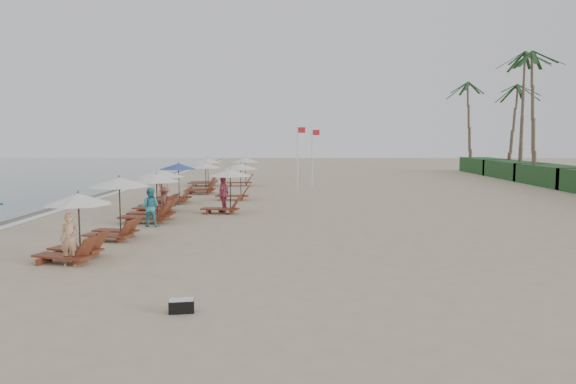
{
  "coord_description": "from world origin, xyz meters",
  "views": [
    {
      "loc": [
        1.17,
        -20.13,
        3.8
      ],
      "look_at": [
        0.91,
        4.11,
        1.3
      ],
      "focal_mm": 32.8,
      "sensor_mm": 36.0,
      "label": 1
    }
  ],
  "objects_px": {
    "lounger_station_0": "(73,226)",
    "beachgoer_far_a": "(224,194)",
    "lounger_station_4": "(174,185)",
    "beachgoer_mid_b": "(165,202)",
    "lounger_station_2": "(150,200)",
    "lounger_station_3": "(158,189)",
    "lounger_station_5": "(202,178)",
    "beachgoer_near": "(70,239)",
    "inland_station_2": "(243,169)",
    "beachgoer_far_b": "(163,187)",
    "lounger_station_1": "(115,205)",
    "beachgoer_mid_a": "(150,207)",
    "lounger_station_6": "(204,174)",
    "inland_station_1": "(237,178)",
    "duffel_bag": "(181,306)",
    "inland_station_0": "(226,186)",
    "flag_pole_near": "(298,154)"
  },
  "relations": [
    {
      "from": "inland_station_2",
      "to": "beachgoer_near",
      "type": "bearing_deg",
      "value": -95.62
    },
    {
      "from": "beachgoer_far_b",
      "to": "flag_pole_near",
      "type": "bearing_deg",
      "value": -2.99
    },
    {
      "from": "lounger_station_5",
      "to": "beachgoer_mid_b",
      "type": "relative_size",
      "value": 1.74
    },
    {
      "from": "lounger_station_3",
      "to": "beachgoer_mid_b",
      "type": "bearing_deg",
      "value": -66.52
    },
    {
      "from": "lounger_station_0",
      "to": "beachgoer_near",
      "type": "xyz_separation_m",
      "value": [
        0.18,
        -0.68,
        -0.27
      ]
    },
    {
      "from": "lounger_station_4",
      "to": "lounger_station_6",
      "type": "distance_m",
      "value": 10.86
    },
    {
      "from": "beachgoer_far_a",
      "to": "flag_pole_near",
      "type": "xyz_separation_m",
      "value": [
        3.9,
        10.76,
        1.71
      ]
    },
    {
      "from": "lounger_station_3",
      "to": "beachgoer_near",
      "type": "distance_m",
      "value": 11.45
    },
    {
      "from": "lounger_station_1",
      "to": "beachgoer_far_b",
      "type": "relative_size",
      "value": 1.45
    },
    {
      "from": "inland_station_2",
      "to": "duffel_bag",
      "type": "relative_size",
      "value": 4.75
    },
    {
      "from": "lounger_station_0",
      "to": "beachgoer_far_a",
      "type": "xyz_separation_m",
      "value": [
        3.26,
        10.69,
        -0.14
      ]
    },
    {
      "from": "lounger_station_3",
      "to": "inland_station_0",
      "type": "xyz_separation_m",
      "value": [
        3.59,
        -0.42,
        0.23
      ]
    },
    {
      "from": "lounger_station_3",
      "to": "beachgoer_far_b",
      "type": "height_order",
      "value": "lounger_station_3"
    },
    {
      "from": "lounger_station_2",
      "to": "beachgoer_mid_b",
      "type": "distance_m",
      "value": 1.23
    },
    {
      "from": "beachgoer_mid_a",
      "to": "flag_pole_near",
      "type": "xyz_separation_m",
      "value": [
        6.47,
        15.16,
        1.79
      ]
    },
    {
      "from": "beachgoer_near",
      "to": "lounger_station_6",
      "type": "bearing_deg",
      "value": 89.59
    },
    {
      "from": "beachgoer_far_b",
      "to": "beachgoer_near",
      "type": "bearing_deg",
      "value": -123.53
    },
    {
      "from": "inland_station_1",
      "to": "beachgoer_mid_a",
      "type": "xyz_separation_m",
      "value": [
        -2.67,
        -9.88,
        -0.51
      ]
    },
    {
      "from": "lounger_station_1",
      "to": "beachgoer_far_a",
      "type": "xyz_separation_m",
      "value": [
        3.1,
        7.24,
        -0.38
      ]
    },
    {
      "from": "lounger_station_0",
      "to": "beachgoer_near",
      "type": "bearing_deg",
      "value": -74.91
    },
    {
      "from": "lounger_station_2",
      "to": "lounger_station_3",
      "type": "relative_size",
      "value": 1.01
    },
    {
      "from": "beachgoer_near",
      "to": "beachgoer_far_b",
      "type": "distance_m",
      "value": 16.38
    },
    {
      "from": "inland_station_2",
      "to": "beachgoer_mid_b",
      "type": "distance_m",
      "value": 17.04
    },
    {
      "from": "lounger_station_5",
      "to": "beachgoer_near",
      "type": "height_order",
      "value": "lounger_station_5"
    },
    {
      "from": "inland_station_0",
      "to": "flag_pole_near",
      "type": "xyz_separation_m",
      "value": [
        3.71,
        11.12,
        1.22
      ]
    },
    {
      "from": "inland_station_0",
      "to": "beachgoer_near",
      "type": "xyz_separation_m",
      "value": [
        -3.26,
        -11.02,
        -0.61
      ]
    },
    {
      "from": "lounger_station_1",
      "to": "duffel_bag",
      "type": "relative_size",
      "value": 4.27
    },
    {
      "from": "lounger_station_6",
      "to": "flag_pole_near",
      "type": "relative_size",
      "value": 0.56
    },
    {
      "from": "lounger_station_5",
      "to": "lounger_station_6",
      "type": "xyz_separation_m",
      "value": [
        -0.82,
        5.61,
        -0.07
      ]
    },
    {
      "from": "lounger_station_0",
      "to": "inland_station_0",
      "type": "height_order",
      "value": "inland_station_0"
    },
    {
      "from": "lounger_station_4",
      "to": "beachgoer_mid_a",
      "type": "distance_m",
      "value": 8.27
    },
    {
      "from": "beachgoer_far_b",
      "to": "lounger_station_2",
      "type": "bearing_deg",
      "value": -117.86
    },
    {
      "from": "lounger_station_3",
      "to": "beachgoer_far_a",
      "type": "relative_size",
      "value": 1.45
    },
    {
      "from": "inland_station_0",
      "to": "beachgoer_mid_a",
      "type": "relative_size",
      "value": 1.58
    },
    {
      "from": "lounger_station_3",
      "to": "inland_station_2",
      "type": "bearing_deg",
      "value": 78.94
    },
    {
      "from": "lounger_station_2",
      "to": "beachgoer_far_a",
      "type": "height_order",
      "value": "lounger_station_2"
    },
    {
      "from": "lounger_station_3",
      "to": "inland_station_0",
      "type": "bearing_deg",
      "value": -6.65
    },
    {
      "from": "lounger_station_6",
      "to": "beachgoer_near",
      "type": "bearing_deg",
      "value": -89.11
    },
    {
      "from": "lounger_station_4",
      "to": "beachgoer_mid_b",
      "type": "xyz_separation_m",
      "value": [
        0.84,
        -5.72,
        -0.34
      ]
    },
    {
      "from": "lounger_station_5",
      "to": "duffel_bag",
      "type": "distance_m",
      "value": 24.97
    },
    {
      "from": "lounger_station_4",
      "to": "inland_station_2",
      "type": "distance_m",
      "value": 11.56
    },
    {
      "from": "inland_station_1",
      "to": "duffel_bag",
      "type": "xyz_separation_m",
      "value": [
        1.05,
        -21.07,
        -1.2
      ]
    },
    {
      "from": "lounger_station_4",
      "to": "beachgoer_far_a",
      "type": "distance_m",
      "value": 5.11
    },
    {
      "from": "lounger_station_1",
      "to": "flag_pole_near",
      "type": "xyz_separation_m",
      "value": [
        6.99,
        18.01,
        1.33
      ]
    },
    {
      "from": "beachgoer_far_a",
      "to": "beachgoer_far_b",
      "type": "relative_size",
      "value": 1.07
    },
    {
      "from": "lounger_station_1",
      "to": "lounger_station_6",
      "type": "xyz_separation_m",
      "value": [
        -0.38,
        21.93,
        -0.34
      ]
    },
    {
      "from": "lounger_station_5",
      "to": "beachgoer_mid_a",
      "type": "height_order",
      "value": "lounger_station_5"
    },
    {
      "from": "lounger_station_2",
      "to": "lounger_station_3",
      "type": "bearing_deg",
      "value": 98.62
    },
    {
      "from": "beachgoer_mid_a",
      "to": "beachgoer_far_b",
      "type": "xyz_separation_m",
      "value": [
        -1.8,
        9.36,
        0.02
      ]
    },
    {
      "from": "inland_station_2",
      "to": "lounger_station_4",
      "type": "bearing_deg",
      "value": -104.58
    }
  ]
}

